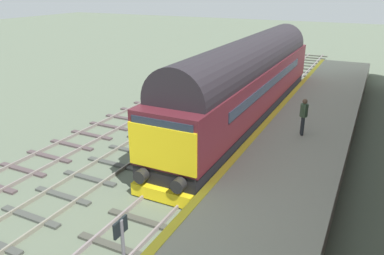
% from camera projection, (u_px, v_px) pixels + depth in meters
% --- Properties ---
extents(ground_plane, '(140.00, 140.00, 0.00)m').
position_uv_depth(ground_plane, '(199.00, 167.00, 15.97)').
color(ground_plane, '#576350').
rests_on(ground_plane, ground).
extents(track_main, '(2.50, 60.00, 0.15)m').
position_uv_depth(track_main, '(199.00, 166.00, 15.95)').
color(track_main, gray).
rests_on(track_main, ground).
extents(track_adjacent_west, '(2.50, 60.00, 0.15)m').
position_uv_depth(track_adjacent_west, '(132.00, 151.00, 17.36)').
color(track_adjacent_west, gray).
rests_on(track_adjacent_west, ground).
extents(track_adjacent_far_west, '(2.50, 60.00, 0.15)m').
position_uv_depth(track_adjacent_far_west, '(82.00, 140.00, 18.61)').
color(track_adjacent_far_west, slate).
rests_on(track_adjacent_far_west, ground).
extents(station_platform, '(4.00, 44.00, 1.01)m').
position_uv_depth(station_platform, '(284.00, 174.00, 14.30)').
color(station_platform, '#A3A592').
rests_on(station_platform, ground).
extents(diesel_locomotive, '(2.74, 18.33, 4.68)m').
position_uv_depth(diesel_locomotive, '(247.00, 80.00, 20.10)').
color(diesel_locomotive, black).
rests_on(diesel_locomotive, ground).
extents(platform_number_sign, '(0.10, 0.44, 1.75)m').
position_uv_depth(platform_number_sign, '(122.00, 243.00, 7.89)').
color(platform_number_sign, slate).
rests_on(platform_number_sign, station_platform).
extents(waiting_passenger, '(0.43, 0.49, 1.64)m').
position_uv_depth(waiting_passenger, '(304.00, 113.00, 16.37)').
color(waiting_passenger, '#2B3337').
rests_on(waiting_passenger, station_platform).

